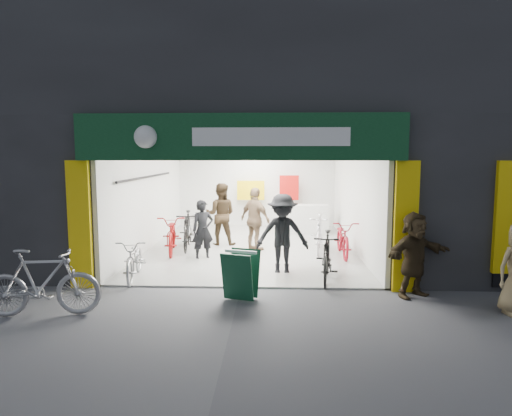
# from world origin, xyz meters

# --- Properties ---
(ground) EXTENTS (60.00, 60.00, 0.00)m
(ground) POSITION_xyz_m (0.00, 0.00, 0.00)
(ground) COLOR #56565B
(ground) RESTS_ON ground
(building) EXTENTS (17.00, 10.27, 8.00)m
(building) POSITION_xyz_m (0.91, 4.99, 4.31)
(building) COLOR #232326
(building) RESTS_ON ground
(bike_left_front) EXTENTS (0.85, 1.82, 0.92)m
(bike_left_front) POSITION_xyz_m (-2.36, 0.60, 0.46)
(bike_left_front) COLOR #A2A2A7
(bike_left_front) RESTS_ON ground
(bike_left_midfront) EXTENTS (0.69, 1.88, 1.10)m
(bike_left_midfront) POSITION_xyz_m (-1.80, 3.69, 0.55)
(bike_left_midfront) COLOR black
(bike_left_midfront) RESTS_ON ground
(bike_left_midback) EXTENTS (1.05, 2.14, 1.08)m
(bike_left_midback) POSITION_xyz_m (-2.12, 3.24, 0.54)
(bike_left_midback) COLOR maroon
(bike_left_midback) RESTS_ON ground
(bike_left_back) EXTENTS (0.58, 1.59, 0.93)m
(bike_left_back) POSITION_xyz_m (-1.80, 4.47, 0.47)
(bike_left_back) COLOR #A7A7AC
(bike_left_back) RESTS_ON ground
(bike_right_front) EXTENTS (0.78, 1.85, 1.08)m
(bike_right_front) POSITION_xyz_m (1.80, 0.60, 0.54)
(bike_right_front) COLOR black
(bike_right_front) RESTS_ON ground
(bike_right_mid) EXTENTS (0.67, 1.89, 0.99)m
(bike_right_mid) POSITION_xyz_m (2.50, 3.02, 0.50)
(bike_right_mid) COLOR maroon
(bike_right_mid) RESTS_ON ground
(bike_right_back) EXTENTS (0.74, 1.82, 1.06)m
(bike_right_back) POSITION_xyz_m (1.92, 3.49, 0.53)
(bike_right_back) COLOR silver
(bike_right_back) RESTS_ON ground
(parked_bike) EXTENTS (1.99, 0.83, 1.16)m
(parked_bike) POSITION_xyz_m (-3.23, -1.70, 0.58)
(parked_bike) COLOR #A2A1A6
(parked_bike) RESTS_ON ground
(customer_a) EXTENTS (0.67, 0.57, 1.55)m
(customer_a) POSITION_xyz_m (-1.17, 2.54, 0.77)
(customer_a) COLOR black
(customer_a) RESTS_ON ground
(customer_b) EXTENTS (0.92, 0.73, 1.87)m
(customer_b) POSITION_xyz_m (-0.92, 4.36, 0.93)
(customer_b) COLOR #352718
(customer_b) RESTS_ON ground
(customer_c) EXTENTS (1.18, 0.68, 1.83)m
(customer_c) POSITION_xyz_m (0.86, 1.21, 0.91)
(customer_c) COLOR black
(customer_c) RESTS_ON ground
(customer_d) EXTENTS (1.08, 1.03, 1.80)m
(customer_d) POSITION_xyz_m (0.14, 3.57, 0.90)
(customer_d) COLOR #84684D
(customer_d) RESTS_ON ground
(pedestrian_far) EXTENTS (1.56, 1.19, 1.64)m
(pedestrian_far) POSITION_xyz_m (3.34, -0.38, 0.82)
(pedestrian_far) COLOR #352918
(pedestrian_far) RESTS_ON ground
(sandwich_board) EXTENTS (0.74, 0.75, 0.91)m
(sandwich_board) POSITION_xyz_m (0.06, -0.71, 0.50)
(sandwich_board) COLOR #104027
(sandwich_board) RESTS_ON ground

